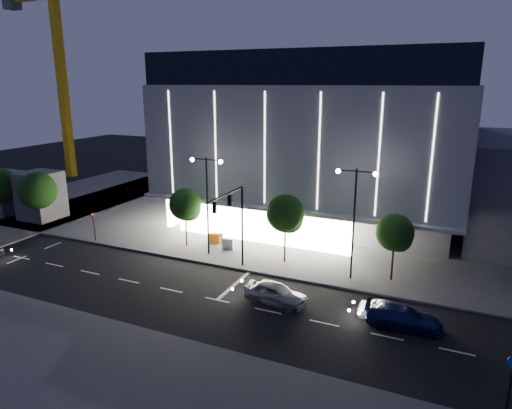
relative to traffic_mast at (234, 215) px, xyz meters
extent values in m
plane|color=black|center=(-1.00, -3.34, -5.03)|extent=(160.00, 160.00, 0.00)
cube|color=#474747|center=(4.00, 20.66, -4.95)|extent=(70.00, 40.00, 0.15)
cube|color=#474747|center=(4.00, -15.34, -4.95)|extent=(70.00, 10.00, 0.15)
cube|color=#474747|center=(-31.00, 6.66, -4.95)|extent=(16.00, 50.00, 0.15)
cube|color=#4C4C51|center=(2.00, 20.66, -3.03)|extent=(28.00, 21.00, 4.00)
cube|color=gray|center=(2.00, 18.66, 4.47)|extent=(30.00, 25.00, 11.00)
cube|color=black|center=(2.00, 18.66, 11.47)|extent=(29.40, 24.50, 3.00)
cube|color=white|center=(-1.00, 7.36, -3.03)|extent=(18.00, 0.40, 3.60)
cube|color=white|center=(-11.80, 12.66, -3.03)|extent=(0.40, 10.00, 3.60)
cube|color=gray|center=(2.00, 6.36, -0.93)|extent=(30.00, 2.00, 0.30)
cube|color=white|center=(2.00, 6.14, 4.47)|extent=(24.00, 0.06, 10.00)
cylinder|color=black|center=(0.00, 1.46, -1.53)|extent=(0.18, 0.18, 7.00)
cylinder|color=black|center=(0.00, -1.44, 1.97)|extent=(0.14, 5.80, 0.14)
cube|color=black|center=(0.00, -0.74, 1.37)|extent=(0.28, 0.18, 0.85)
cube|color=black|center=(0.00, -3.14, 1.37)|extent=(0.28, 0.18, 0.85)
sphere|color=#FF0C0C|center=(-0.12, -0.74, 1.67)|extent=(0.14, 0.14, 0.14)
cylinder|color=black|center=(-4.00, 2.66, -0.53)|extent=(0.16, 0.16, 9.00)
cylinder|color=black|center=(-4.70, 2.66, 3.77)|extent=(1.40, 0.10, 0.10)
cylinder|color=black|center=(-3.30, 2.66, 3.77)|extent=(1.40, 0.10, 0.10)
sphere|color=white|center=(-5.40, 2.66, 3.67)|extent=(0.36, 0.36, 0.36)
sphere|color=white|center=(-2.60, 2.66, 3.67)|extent=(0.36, 0.36, 0.36)
cylinder|color=black|center=(9.00, 2.66, -0.53)|extent=(0.16, 0.16, 9.00)
cylinder|color=black|center=(8.30, 2.66, 3.77)|extent=(1.40, 0.10, 0.10)
cylinder|color=black|center=(9.70, 2.66, 3.77)|extent=(1.40, 0.10, 0.10)
sphere|color=white|center=(7.60, 2.66, 3.67)|extent=(0.36, 0.36, 0.36)
sphere|color=white|center=(10.40, 2.66, 3.67)|extent=(0.36, 0.36, 0.36)
cylinder|color=black|center=(-16.00, 1.16, -3.53)|extent=(0.12, 0.12, 3.00)
cube|color=black|center=(-16.00, 1.16, -2.33)|extent=(0.22, 0.16, 0.55)
sphere|color=#FF0C0C|center=(-16.00, 1.05, -2.18)|extent=(0.10, 0.10, 0.10)
cylinder|color=black|center=(19.00, -10.84, -3.03)|extent=(0.12, 0.12, 4.00)
cube|color=gold|center=(-43.00, 24.66, 8.97)|extent=(1.20, 1.20, 28.00)
cube|color=#4C4C51|center=(-52.00, 24.66, 22.47)|extent=(2.00, 2.00, 2.00)
cylinder|color=black|center=(-7.00, 3.66, -3.14)|extent=(0.16, 0.16, 3.78)
sphere|color=black|center=(-7.00, 3.66, -0.82)|extent=(3.02, 3.02, 3.02)
sphere|color=black|center=(-6.70, 3.86, -1.36)|extent=(2.16, 2.16, 2.16)
sphere|color=black|center=(-7.25, 3.51, -1.14)|extent=(1.94, 1.94, 1.94)
cylinder|color=black|center=(3.00, 3.66, -3.00)|extent=(0.16, 0.16, 4.06)
sphere|color=black|center=(3.00, 3.66, -0.50)|extent=(3.25, 3.25, 3.25)
sphere|color=black|center=(3.30, 3.86, -1.08)|extent=(2.32, 2.32, 2.32)
sphere|color=black|center=(2.75, 3.51, -0.85)|extent=(2.09, 2.09, 2.09)
cylinder|color=black|center=(12.00, 3.66, -3.21)|extent=(0.16, 0.16, 3.64)
sphere|color=black|center=(12.00, 3.66, -0.97)|extent=(2.91, 2.91, 2.91)
sphere|color=black|center=(12.30, 3.86, -1.49)|extent=(2.08, 2.08, 2.08)
sphere|color=black|center=(11.75, 3.51, -1.28)|extent=(1.87, 1.87, 1.87)
imported|color=#9A9DA2|center=(5.00, -3.57, -4.24)|extent=(4.74, 2.25, 1.57)
imported|color=#A4A5AC|center=(12.79, -3.10, -4.39)|extent=(3.90, 1.44, 1.27)
imported|color=navy|center=(13.74, -3.29, -4.33)|extent=(4.95, 2.30, 1.40)
cube|color=orange|center=(-4.89, 5.15, -4.38)|extent=(1.12, 0.56, 1.00)
cube|color=silver|center=(-4.64, 5.51, -4.38)|extent=(1.12, 0.35, 1.00)
cube|color=silver|center=(-2.95, 4.41, -4.38)|extent=(1.11, 0.33, 1.00)
camera|label=1|loc=(15.90, -31.10, 10.23)|focal=32.00mm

